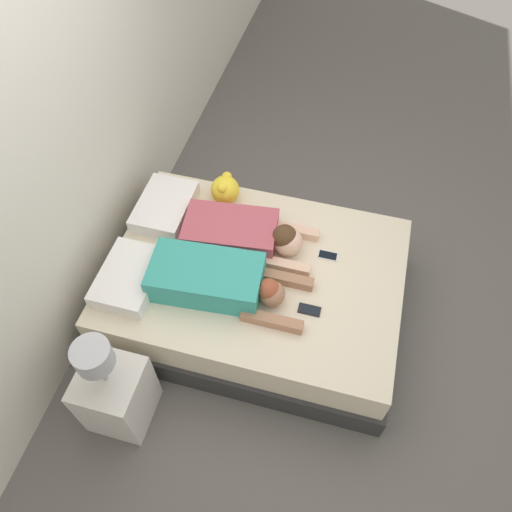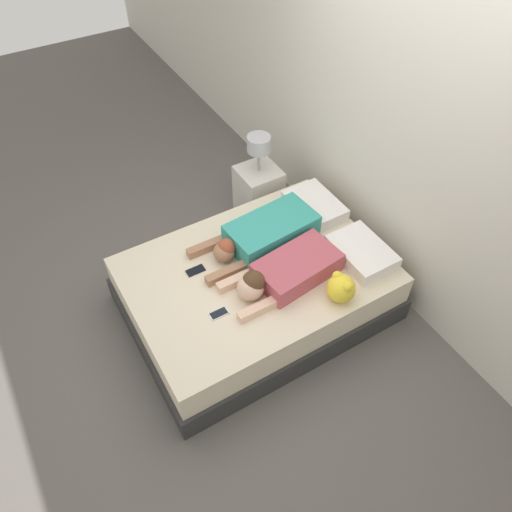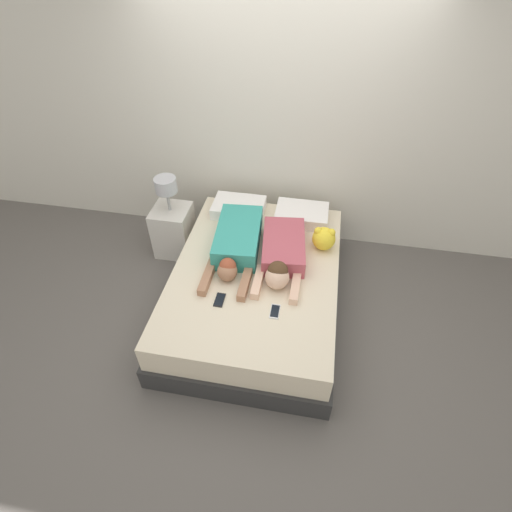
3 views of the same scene
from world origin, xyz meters
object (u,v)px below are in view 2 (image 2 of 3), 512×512
object	(u,v)px
nightstand	(259,189)
pillow_head_right	(361,252)
person_left	(263,234)
plush_toy	(341,288)
person_right	(284,273)
pillow_head_left	(314,206)
cell_phone_right	(219,314)
bed	(256,289)
cell_phone_left	(195,270)

from	to	relation	value
nightstand	pillow_head_right	bearing A→B (deg)	6.57
person_left	plush_toy	bearing A→B (deg)	13.68
person_left	person_right	size ratio (longest dim) A/B	1.12
pillow_head_left	person_right	xyz separation A→B (m)	(0.53, -0.66, 0.03)
cell_phone_right	nightstand	xyz separation A→B (m)	(-1.25, 1.09, -0.18)
bed	nightstand	bearing A→B (deg)	148.01
nightstand	pillow_head_left	bearing A→B (deg)	12.61
cell_phone_left	cell_phone_right	world-z (taller)	same
bed	plush_toy	size ratio (longest dim) A/B	9.14
cell_phone_left	plush_toy	size ratio (longest dim) A/B	0.65
bed	nightstand	size ratio (longest dim) A/B	2.25
cell_phone_right	nightstand	bearing A→B (deg)	138.92
pillow_head_left	plush_toy	bearing A→B (deg)	-24.02
pillow_head_left	pillow_head_right	xyz separation A→B (m)	(0.65, 0.00, 0.00)
bed	plush_toy	distance (m)	0.77
pillow_head_right	plush_toy	bearing A→B (deg)	-58.87
bed	nightstand	xyz separation A→B (m)	(-1.01, 0.63, 0.08)
person_right	bed	bearing A→B (deg)	-149.92
cell_phone_right	nightstand	distance (m)	1.66
person_left	person_right	bearing A→B (deg)	-10.45
person_right	plush_toy	distance (m)	0.44
pillow_head_left	nightstand	size ratio (longest dim) A/B	0.57
person_right	cell_phone_left	size ratio (longest dim) A/B	6.52
pillow_head_right	cell_phone_left	xyz separation A→B (m)	(-0.55, -1.20, -0.05)
pillow_head_right	person_left	xyz separation A→B (m)	(-0.54, -0.58, 0.04)
pillow_head_right	pillow_head_left	bearing A→B (deg)	180.00
cell_phone_right	nightstand	world-z (taller)	nightstand
plush_toy	cell_phone_right	bearing A→B (deg)	-111.03
pillow_head_left	person_left	size ratio (longest dim) A/B	0.49
cell_phone_left	plush_toy	world-z (taller)	plush_toy
person_left	nightstand	bearing A→B (deg)	151.49
bed	pillow_head_right	world-z (taller)	pillow_head_right
pillow_head_left	cell_phone_right	size ratio (longest dim) A/B	3.57
pillow_head_left	plush_toy	size ratio (longest dim) A/B	2.31
bed	pillow_head_left	xyz separation A→B (m)	(-0.32, 0.78, 0.31)
person_left	nightstand	xyz separation A→B (m)	(-0.79, 0.43, -0.27)
plush_toy	nightstand	distance (m)	1.61
pillow_head_right	plush_toy	world-z (taller)	plush_toy
cell_phone_left	bed	bearing A→B (deg)	61.72
cell_phone_left	nightstand	xyz separation A→B (m)	(-0.78, 1.05, -0.18)
cell_phone_left	cell_phone_right	xyz separation A→B (m)	(0.46, -0.04, 0.00)
pillow_head_right	person_right	distance (m)	0.67
pillow_head_left	person_left	xyz separation A→B (m)	(0.11, -0.58, 0.04)
pillow_head_right	person_left	world-z (taller)	person_left
bed	pillow_head_right	size ratio (longest dim) A/B	3.96
pillow_head_left	pillow_head_right	world-z (taller)	same
plush_toy	pillow_head_right	bearing A→B (deg)	121.13
person_right	cell_phone_right	world-z (taller)	person_right
cell_phone_right	plush_toy	xyz separation A→B (m)	(0.32, 0.85, 0.11)
plush_toy	bed	bearing A→B (deg)	-145.23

